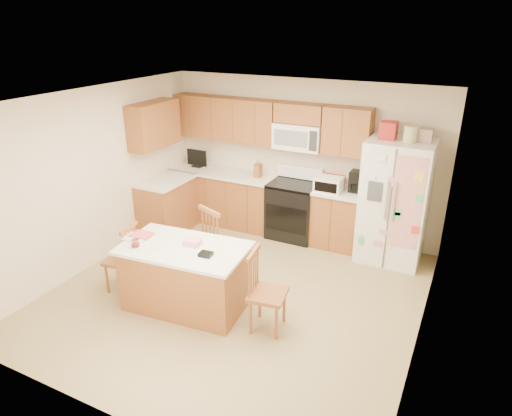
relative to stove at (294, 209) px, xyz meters
The scene contains 9 objects.
ground 1.99m from the stove, 90.00° to the right, with size 4.50×4.50×0.00m, color olive.
room_shell 2.16m from the stove, 90.00° to the right, with size 4.60×4.60×2.52m.
cabinetry 1.09m from the stove, behind, with size 3.36×1.56×2.15m.
stove is the anchor object (origin of this frame).
refrigerator 1.63m from the stove, ahead, with size 0.90×0.79×2.04m.
island 2.47m from the stove, 100.13° to the right, with size 1.62×1.02×0.91m.
windsor_chair_left 2.84m from the stove, 119.27° to the right, with size 0.44×0.46×0.92m.
windsor_chair_back 1.69m from the stove, 104.03° to the right, with size 0.58×0.57×1.06m.
windsor_chair_right 2.48m from the stove, 75.22° to the right, with size 0.46×0.47×0.98m.
Camera 1 is at (2.48, -4.44, 3.34)m, focal length 32.00 mm.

